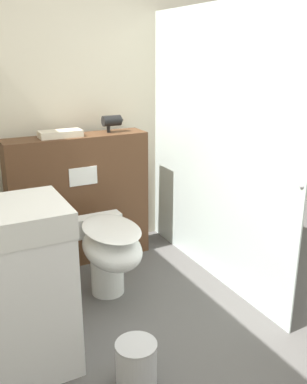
# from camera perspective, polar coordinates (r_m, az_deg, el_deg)

# --- Properties ---
(ground_plane) EXTENTS (12.00, 12.00, 0.00)m
(ground_plane) POSITION_cam_1_polar(r_m,az_deg,el_deg) (2.57, 10.01, -22.14)
(ground_plane) COLOR #565451
(wall_back) EXTENTS (8.00, 0.06, 2.50)m
(wall_back) POSITION_cam_1_polar(r_m,az_deg,el_deg) (3.65, -7.28, 11.76)
(wall_back) COLOR beige
(wall_back) RESTS_ON ground_plane
(partition_panel) EXTENTS (1.11, 0.26, 1.04)m
(partition_panel) POSITION_cam_1_polar(r_m,az_deg,el_deg) (3.49, -9.84, -1.00)
(partition_panel) COLOR #51331E
(partition_panel) RESTS_ON ground_plane
(shower_glass) EXTENTS (0.04, 1.78, 1.97)m
(shower_glass) POSITION_cam_1_polar(r_m,az_deg,el_deg) (3.12, 7.97, 5.70)
(shower_glass) COLOR silver
(shower_glass) RESTS_ON ground_plane
(toilet) EXTENTS (0.39, 0.66, 0.54)m
(toilet) POSITION_cam_1_polar(r_m,az_deg,el_deg) (2.98, -5.92, -7.66)
(toilet) COLOR white
(toilet) RESTS_ON ground_plane
(sink_vanity) EXTENTS (0.63, 0.49, 1.07)m
(sink_vanity) POSITION_cam_1_polar(r_m,az_deg,el_deg) (2.39, -18.58, -12.46)
(sink_vanity) COLOR white
(sink_vanity) RESTS_ON ground_plane
(hair_drier) EXTENTS (0.18, 0.08, 0.13)m
(hair_drier) POSITION_cam_1_polar(r_m,az_deg,el_deg) (3.45, -5.46, 9.42)
(hair_drier) COLOR black
(hair_drier) RESTS_ON partition_panel
(folded_towel) EXTENTS (0.32, 0.14, 0.05)m
(folded_towel) POSITION_cam_1_polar(r_m,az_deg,el_deg) (3.30, -12.31, 7.59)
(folded_towel) COLOR beige
(folded_towel) RESTS_ON partition_panel
(waste_bin) EXTENTS (0.22, 0.22, 0.25)m
(waste_bin) POSITION_cam_1_polar(r_m,az_deg,el_deg) (2.36, -2.30, -21.97)
(waste_bin) COLOR silver
(waste_bin) RESTS_ON ground_plane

